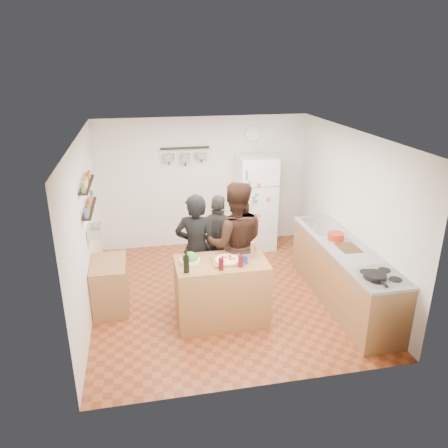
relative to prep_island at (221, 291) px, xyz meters
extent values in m
plane|color=brown|center=(0.19, 0.67, -0.46)|extent=(4.20, 4.20, 0.00)
plane|color=white|center=(0.19, 0.67, 2.04)|extent=(4.20, 4.20, 0.00)
plane|color=silver|center=(0.19, 2.77, 0.79)|extent=(4.00, 0.00, 4.00)
plane|color=silver|center=(-1.81, 0.67, 0.79)|extent=(0.00, 4.20, 4.20)
plane|color=silver|center=(2.19, 0.67, 0.79)|extent=(0.00, 4.20, 4.20)
cube|color=#A4693C|center=(0.00, 0.00, 0.00)|extent=(1.25, 0.72, 0.91)
cube|color=brown|center=(0.08, -0.02, 0.47)|extent=(0.42, 0.34, 0.02)
cylinder|color=beige|center=(0.08, -0.02, 0.48)|extent=(0.34, 0.34, 0.02)
cylinder|color=white|center=(-0.42, 0.05, 0.48)|extent=(0.27, 0.27, 0.05)
cylinder|color=black|center=(-0.50, -0.22, 0.57)|extent=(0.08, 0.08, 0.23)
cylinder|color=#540713|center=(-0.05, -0.24, 0.54)|extent=(0.07, 0.07, 0.16)
cylinder|color=maroon|center=(0.22, -0.20, 0.54)|extent=(0.07, 0.07, 0.16)
cylinder|color=#92643D|center=(0.45, 0.05, 0.55)|extent=(0.06, 0.06, 0.19)
cylinder|color=navy|center=(0.30, -0.12, 0.51)|extent=(0.07, 0.07, 0.12)
imported|color=black|center=(-0.26, 0.57, 0.40)|extent=(0.71, 0.57, 1.71)
imported|color=black|center=(0.30, 0.48, 0.49)|extent=(1.00, 0.83, 1.88)
imported|color=#2D2A28|center=(0.15, 0.98, 0.31)|extent=(0.98, 0.71, 1.54)
cube|color=#9E7042|center=(1.89, 0.12, -0.01)|extent=(0.63, 2.63, 0.90)
cube|color=white|center=(1.89, -0.83, 0.46)|extent=(0.60, 0.62, 0.02)
cylinder|color=black|center=(1.79, -0.86, 0.49)|extent=(0.29, 0.29, 0.06)
cube|color=silver|center=(1.89, 0.97, 0.46)|extent=(0.50, 0.80, 0.03)
cube|color=olive|center=(1.89, 0.06, 0.46)|extent=(0.30, 0.40, 0.02)
cylinder|color=#AB2713|center=(1.84, 0.39, 0.52)|extent=(0.25, 0.25, 0.10)
cube|color=white|center=(1.14, 2.42, 0.45)|extent=(0.70, 0.68, 1.80)
cylinder|color=silver|center=(1.14, 2.75, 1.69)|extent=(0.30, 0.03, 0.30)
cube|color=black|center=(-1.74, 0.87, 1.04)|extent=(0.12, 1.00, 0.02)
cube|color=black|center=(-1.74, 0.87, 1.40)|extent=(0.12, 1.00, 0.02)
cube|color=silver|center=(-1.71, 0.87, 0.69)|extent=(0.18, 0.35, 0.14)
cube|color=#A67A46|center=(-1.55, 0.65, -0.09)|extent=(0.50, 0.80, 0.73)
cube|color=black|center=(-0.16, 2.67, 1.49)|extent=(0.90, 0.04, 0.04)
camera|label=1|loc=(-1.02, -5.25, 3.05)|focal=35.00mm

